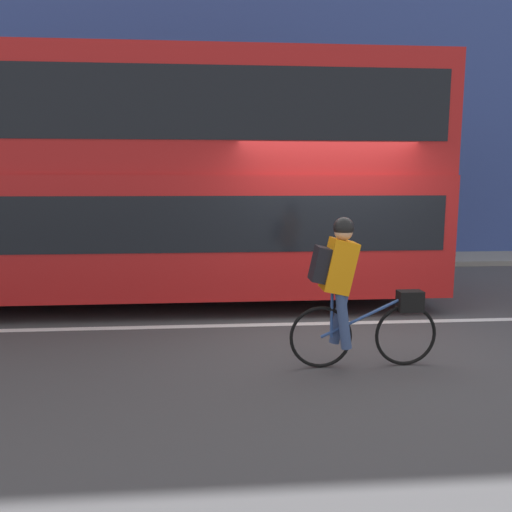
{
  "coord_description": "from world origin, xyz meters",
  "views": [
    {
      "loc": [
        -1.54,
        -6.46,
        1.97
      ],
      "look_at": [
        -1.05,
        -0.09,
        1.0
      ],
      "focal_mm": 35.0,
      "sensor_mm": 36.0,
      "label": 1
    }
  ],
  "objects_px": {
    "bus": "(125,173)",
    "cyclist_on_bike": "(349,288)",
    "street_sign_post": "(18,198)",
    "trash_bin": "(260,240)"
  },
  "relations": [
    {
      "from": "bus",
      "to": "cyclist_on_bike",
      "type": "height_order",
      "value": "bus"
    },
    {
      "from": "bus",
      "to": "street_sign_post",
      "type": "height_order",
      "value": "bus"
    },
    {
      "from": "cyclist_on_bike",
      "to": "street_sign_post",
      "type": "distance_m",
      "value": 8.92
    },
    {
      "from": "trash_bin",
      "to": "street_sign_post",
      "type": "height_order",
      "value": "street_sign_post"
    },
    {
      "from": "bus",
      "to": "trash_bin",
      "type": "bearing_deg",
      "value": 56.23
    },
    {
      "from": "trash_bin",
      "to": "bus",
      "type": "bearing_deg",
      "value": -123.77
    },
    {
      "from": "cyclist_on_bike",
      "to": "street_sign_post",
      "type": "bearing_deg",
      "value": 131.11
    },
    {
      "from": "bus",
      "to": "cyclist_on_bike",
      "type": "xyz_separation_m",
      "value": [
        2.8,
        -3.06,
        -1.22
      ]
    },
    {
      "from": "bus",
      "to": "trash_bin",
      "type": "height_order",
      "value": "bus"
    },
    {
      "from": "bus",
      "to": "cyclist_on_bike",
      "type": "bearing_deg",
      "value": -47.53
    }
  ]
}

